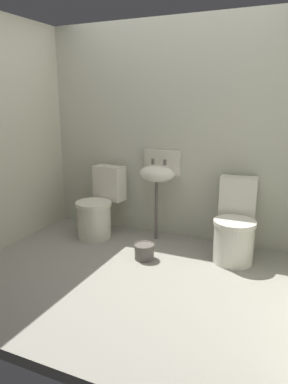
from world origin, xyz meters
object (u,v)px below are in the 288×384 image
(toilet_left, at_px, (99,208))
(bucket, at_px, (144,251))
(toilet_right, at_px, (235,227))
(sink, at_px, (158,173))

(toilet_left, distance_m, bucket, 0.86)
(toilet_right, xyz_separation_m, sink, (-0.89, 0.19, 0.43))
(bucket, bearing_deg, sink, 99.22)
(toilet_left, relative_size, sink, 0.79)
(sink, bearing_deg, toilet_right, -11.91)
(sink, bearing_deg, toilet_left, -163.76)
(toilet_right, relative_size, bucket, 3.77)
(toilet_left, height_order, toilet_right, same)
(toilet_left, bearing_deg, toilet_right, -171.91)
(toilet_left, height_order, sink, sink)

